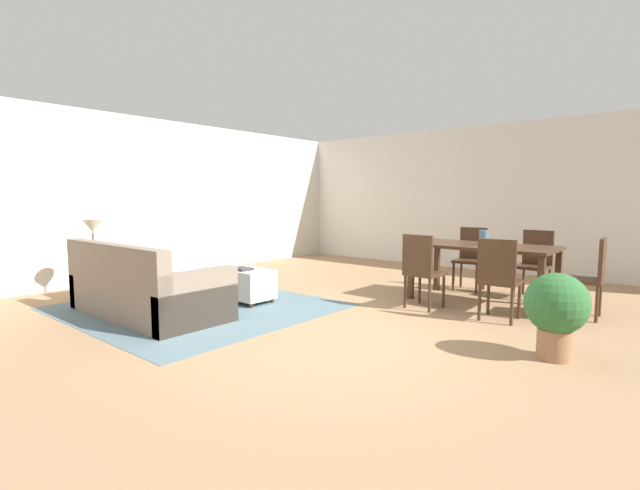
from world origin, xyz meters
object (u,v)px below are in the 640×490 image
object	(u,v)px
dining_chair_far_left	(471,255)
potted_plant	(556,309)
dining_chair_near_left	(421,267)
vase_centerpiece	(484,238)
book_on_ottoman	(242,269)
dining_chair_head_east	(591,273)
ottoman_table	(241,282)
table_lamp	(93,228)
dining_table	(482,252)
dining_chair_far_right	(535,260)
couch	(145,291)
dining_chair_near_right	(499,275)
side_table	(95,267)

from	to	relation	value
dining_chair_far_left	potted_plant	size ratio (longest dim) A/B	1.25
dining_chair_near_left	vase_centerpiece	xyz separation A→B (m)	(0.46, 0.77, 0.34)
book_on_ottoman	dining_chair_head_east	bearing A→B (deg)	29.74
ottoman_table	table_lamp	xyz separation A→B (m)	(-1.61, -1.19, 0.72)
dining_table	book_on_ottoman	size ratio (longest dim) A/B	6.73
ottoman_table	dining_chair_far_right	size ratio (longest dim) A/B	1.01
potted_plant	dining_chair_head_east	bearing A→B (deg)	91.16
couch	vase_centerpiece	size ratio (longest dim) A/B	10.87
dining_chair_near_right	vase_centerpiece	bearing A→B (deg)	121.69
side_table	vase_centerpiece	size ratio (longest dim) A/B	2.88
couch	book_on_ottoman	world-z (taller)	couch
dining_chair_far_left	potted_plant	world-z (taller)	dining_chair_far_left
dining_chair_near_right	potted_plant	size ratio (longest dim) A/B	1.25
dining_chair_far_right	potted_plant	world-z (taller)	dining_chair_far_right
side_table	vase_centerpiece	world-z (taller)	vase_centerpiece
side_table	potted_plant	size ratio (longest dim) A/B	0.75
couch	table_lamp	world-z (taller)	table_lamp
side_table	dining_chair_near_right	distance (m)	5.15
couch	dining_chair_head_east	distance (m)	5.11
ottoman_table	side_table	distance (m)	2.01
dining_chair_near_left	dining_chair_near_right	bearing A→B (deg)	2.37
potted_plant	ottoman_table	bearing A→B (deg)	-175.62
dining_chair_near_left	vase_centerpiece	bearing A→B (deg)	58.97
dining_table	potted_plant	world-z (taller)	dining_table
dining_chair_far_right	book_on_ottoman	xyz separation A→B (m)	(-2.79, -2.81, -0.07)
dining_chair_far_left	dining_chair_far_right	size ratio (longest dim) A/B	1.00
dining_chair_far_right	dining_chair_head_east	size ratio (longest dim) A/B	1.00
side_table	vase_centerpiece	xyz separation A→B (m)	(4.12, 3.09, 0.42)
vase_centerpiece	book_on_ottoman	bearing A→B (deg)	-140.31
ottoman_table	dining_chair_head_east	xyz separation A→B (m)	(3.71, 1.98, 0.27)
side_table	dining_chair_near_right	size ratio (longest dim) A/B	0.60
dining_table	potted_plant	bearing A→B (deg)	-52.80
dining_chair_near_right	potted_plant	world-z (taller)	dining_chair_near_right
side_table	dining_chair_far_left	distance (m)	5.35
dining_chair_near_right	potted_plant	bearing A→B (deg)	-48.39
dining_table	couch	bearing A→B (deg)	-131.07
dining_chair_near_right	dining_chair_head_east	xyz separation A→B (m)	(0.75, 0.80, 0.00)
couch	ottoman_table	distance (m)	1.24
dining_chair_far_left	dining_chair_head_east	bearing A→B (deg)	-24.11
table_lamp	book_on_ottoman	distance (m)	2.12
table_lamp	dining_chair_far_left	bearing A→B (deg)	47.20
dining_chair_far_left	table_lamp	bearing A→B (deg)	-132.80
dining_chair_far_left	dining_chair_far_right	bearing A→B (deg)	0.24
dining_chair_near_left	potted_plant	distance (m)	1.90
dining_chair_near_right	book_on_ottoman	bearing A→B (deg)	-156.27
ottoman_table	book_on_ottoman	distance (m)	0.25
dining_table	dining_chair_near_right	size ratio (longest dim) A/B	1.90
couch	dining_chair_far_left	xyz separation A→B (m)	(2.29, 3.94, 0.23)
dining_table	side_table	bearing A→B (deg)	-142.49
dining_chair_near_right	dining_chair_far_left	distance (m)	1.82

